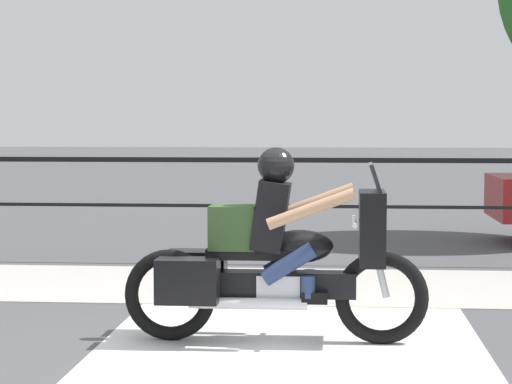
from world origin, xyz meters
TOP-DOWN VIEW (x-y plane):
  - ground_plane at (0.00, 0.00)m, footprint 120.00×120.00m
  - sidewalk_band at (0.00, 3.40)m, footprint 44.00×2.40m
  - crosswalk_band at (0.41, -0.20)m, footprint 3.00×6.00m
  - fence_railing at (0.00, 4.93)m, footprint 36.00×0.05m
  - motorcycle at (0.25, 0.68)m, footprint 2.41×0.76m

SIDE VIEW (x-z plane):
  - ground_plane at x=0.00m, z-range 0.00..0.00m
  - crosswalk_band at x=0.41m, z-range 0.00..0.01m
  - sidewalk_band at x=0.00m, z-range 0.00..0.01m
  - motorcycle at x=0.25m, z-range -0.09..1.45m
  - fence_railing at x=0.00m, z-range 0.37..1.68m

